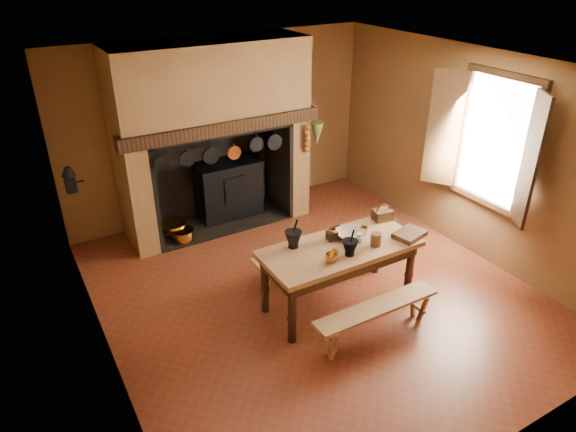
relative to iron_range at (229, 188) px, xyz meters
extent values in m
plane|color=maroon|center=(0.04, -2.45, -0.48)|extent=(5.50, 5.50, 0.00)
plane|color=silver|center=(0.04, -2.45, 2.32)|extent=(5.50, 5.50, 0.00)
cube|color=olive|center=(0.04, 0.30, 0.92)|extent=(5.00, 0.02, 2.80)
cube|color=olive|center=(-2.46, -2.45, 0.92)|extent=(0.02, 5.50, 2.80)
cube|color=olive|center=(2.54, -2.45, 0.92)|extent=(0.02, 5.50, 2.80)
cube|color=olive|center=(0.04, -5.20, 0.92)|extent=(5.00, 0.02, 2.80)
cube|color=olive|center=(-1.51, -0.15, 0.92)|extent=(0.30, 0.90, 2.80)
cube|color=olive|center=(0.99, -0.15, 0.92)|extent=(0.30, 0.90, 2.80)
cube|color=olive|center=(-0.26, -0.15, 1.72)|extent=(2.20, 0.90, 1.20)
cube|color=black|center=(-0.26, -0.55, 1.21)|extent=(2.95, 0.22, 0.18)
cube|color=black|center=(-0.26, 0.27, 0.32)|extent=(2.20, 0.06, 1.60)
cube|color=black|center=(-0.26, -0.15, -0.47)|extent=(2.20, 0.90, 0.02)
cube|color=black|center=(-0.01, 0.00, -0.03)|extent=(1.00, 0.50, 0.90)
cube|color=black|center=(-0.01, -0.02, 0.44)|extent=(1.04, 0.54, 0.04)
cube|color=black|center=(-0.01, -0.26, 0.07)|extent=(0.35, 0.02, 0.45)
cylinder|color=black|center=(0.54, 0.00, 0.77)|extent=(0.10, 0.10, 0.70)
cylinder|color=#BC812B|center=(-0.16, -0.28, 0.07)|extent=(0.03, 0.03, 0.03)
cylinder|color=#BC812B|center=(0.14, -0.28, 0.07)|extent=(0.03, 0.03, 0.03)
cylinder|color=#BC812B|center=(-1.01, -0.15, -0.38)|extent=(0.40, 0.40, 0.20)
cylinder|color=#BC812B|center=(-0.96, -0.40, -0.39)|extent=(0.34, 0.34, 0.18)
cube|color=black|center=(-1.21, -0.05, -0.40)|extent=(0.18, 0.18, 0.16)
cone|color=#596630|center=(1.22, -0.66, 0.90)|extent=(0.20, 0.20, 0.35)
cube|color=white|center=(2.52, -2.85, 1.22)|extent=(0.02, 1.00, 1.60)
cube|color=#382511|center=(2.49, -2.85, 2.06)|extent=(0.08, 1.16, 0.08)
cube|color=#382511|center=(2.49, -2.85, 0.38)|extent=(0.08, 1.16, 0.08)
cube|color=#382511|center=(2.29, -3.53, 1.22)|extent=(0.29, 0.39, 1.60)
cube|color=#382511|center=(2.29, -2.17, 1.22)|extent=(0.29, 0.39, 1.60)
cube|color=black|center=(-2.38, -0.90, 0.97)|extent=(0.12, 0.12, 0.22)
cone|color=black|center=(-2.38, -0.90, 1.12)|extent=(0.16, 0.16, 0.10)
cylinder|color=black|center=(-2.29, -0.90, 0.97)|extent=(0.12, 0.02, 0.02)
cube|color=#A4754B|center=(0.17, -2.81, 0.30)|extent=(1.88, 0.84, 0.06)
cube|color=#382511|center=(0.17, -2.81, 0.20)|extent=(1.76, 0.71, 0.15)
cylinder|color=#382511|center=(-0.67, -3.12, -0.11)|extent=(0.09, 0.09, 0.75)
cylinder|color=#382511|center=(1.00, -3.12, -0.11)|extent=(0.09, 0.09, 0.75)
cylinder|color=#382511|center=(-0.67, -2.49, -0.11)|extent=(0.09, 0.09, 0.75)
cylinder|color=#382511|center=(1.00, -2.49, -0.11)|extent=(0.09, 0.09, 0.75)
cube|color=#A4754B|center=(0.17, -3.53, -0.07)|extent=(1.54, 0.27, 0.04)
cube|color=#A4754B|center=(0.17, -2.13, -0.06)|extent=(1.56, 0.27, 0.04)
cylinder|color=black|center=(-0.32, -2.55, 0.35)|extent=(0.12, 0.12, 0.04)
cone|color=black|center=(-0.32, -2.55, 0.45)|extent=(0.20, 0.20, 0.17)
cylinder|color=black|center=(-0.30, -2.55, 0.60)|extent=(0.08, 0.03, 0.17)
cylinder|color=black|center=(0.14, -3.01, 0.35)|extent=(0.11, 0.11, 0.03)
cone|color=black|center=(0.14, -3.01, 0.44)|extent=(0.18, 0.18, 0.15)
cylinder|color=black|center=(0.16, -3.01, 0.57)|extent=(0.08, 0.04, 0.15)
cube|color=#382511|center=(0.16, -2.63, 0.39)|extent=(0.13, 0.13, 0.12)
cylinder|color=#BC812B|center=(0.16, -2.63, 0.46)|extent=(0.09, 0.09, 0.03)
cylinder|color=black|center=(0.21, -2.63, 0.50)|extent=(0.10, 0.03, 0.03)
cylinder|color=#BC812B|center=(-0.03, -2.97, 0.38)|extent=(0.08, 0.08, 0.09)
cylinder|color=#BC812B|center=(0.57, -2.71, 0.38)|extent=(0.11, 0.11, 0.09)
imported|color=beige|center=(0.37, -2.72, 0.37)|extent=(0.39, 0.39, 0.09)
cylinder|color=#53361E|center=(0.53, -2.99, 0.41)|extent=(0.16, 0.16, 0.16)
cylinder|color=beige|center=(0.40, -2.85, 0.40)|extent=(0.09, 0.09, 0.13)
cube|color=#473015|center=(1.01, -2.53, 0.40)|extent=(0.26, 0.20, 0.13)
torus|color=#473015|center=(1.01, -2.53, 0.47)|extent=(0.19, 0.05, 0.19)
cube|color=#382511|center=(1.01, -3.04, 0.36)|extent=(0.43, 0.35, 0.06)
imported|color=#BC812B|center=(-0.12, -3.02, 0.38)|extent=(0.14, 0.14, 0.10)
camera|label=1|loc=(-2.93, -6.92, 3.41)|focal=32.00mm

